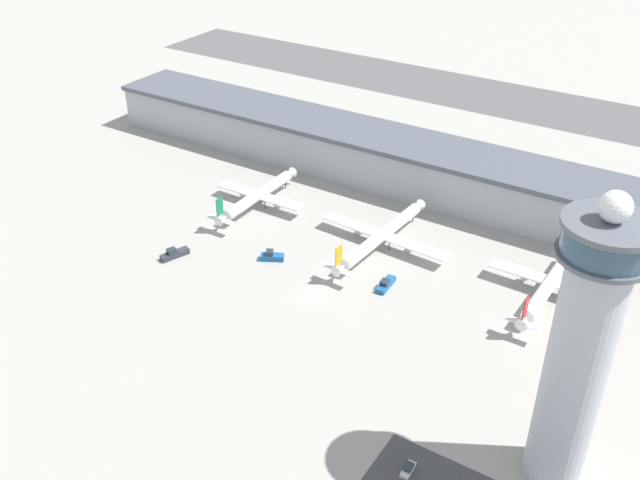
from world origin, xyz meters
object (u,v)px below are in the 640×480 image
object	(u,v)px
airplane_gate_bravo	(382,235)
service_truck_baggage	(272,257)
airplane_gate_charlie	(551,282)
control_tower	(581,348)
car_yellow_taxi	(408,469)
service_truck_fuel	(386,284)
service_truck_catering	(174,254)
airplane_gate_alpha	(258,195)

from	to	relation	value
airplane_gate_bravo	service_truck_baggage	bearing A→B (deg)	-135.97
airplane_gate_charlie	service_truck_baggage	size ratio (longest dim) A/B	6.20
control_tower	service_truck_baggage	xyz separation A→B (m)	(-89.04, 31.49, -29.16)
car_yellow_taxi	airplane_gate_bravo	bearing A→B (deg)	121.87
car_yellow_taxi	service_truck_fuel	bearing A→B (deg)	121.98
service_truck_baggage	car_yellow_taxi	world-z (taller)	service_truck_baggage
service_truck_baggage	service_truck_fuel	bearing A→B (deg)	9.17
airplane_gate_bravo	car_yellow_taxi	bearing A→B (deg)	-58.13
service_truck_baggage	service_truck_catering	bearing A→B (deg)	-150.44
control_tower	airplane_gate_bravo	size ratio (longest dim) A/B	1.30
airplane_gate_alpha	airplane_gate_bravo	bearing A→B (deg)	-0.92
airplane_gate_bravo	service_truck_baggage	size ratio (longest dim) A/B	6.58
airplane_gate_alpha	service_truck_catering	world-z (taller)	airplane_gate_alpha
control_tower	service_truck_catering	bearing A→B (deg)	171.06
service_truck_catering	service_truck_fuel	size ratio (longest dim) A/B	1.06
car_yellow_taxi	airplane_gate_alpha	bearing A→B (deg)	141.51
airplane_gate_charlie	service_truck_catering	xyz separation A→B (m)	(-95.31, -38.43, -3.33)
airplane_gate_bravo	service_truck_catering	distance (m)	59.39
control_tower	service_truck_catering	xyz separation A→B (m)	(-113.17, 17.80, -29.17)
service_truck_fuel	service_truck_baggage	bearing A→B (deg)	-170.83
airplane_gate_charlie	service_truck_catering	world-z (taller)	airplane_gate_charlie
control_tower	service_truck_baggage	distance (m)	98.84
airplane_gate_charlie	service_truck_fuel	bearing A→B (deg)	-152.87
airplane_gate_charlie	service_truck_fuel	size ratio (longest dim) A/B	5.33
service_truck_catering	service_truck_baggage	world-z (taller)	service_truck_baggage
service_truck_fuel	service_truck_baggage	distance (m)	33.84
control_tower	airplane_gate_bravo	distance (m)	89.04
control_tower	airplane_gate_alpha	distance (m)	126.15
airplane_gate_charlie	service_truck_baggage	bearing A→B (deg)	-160.83
control_tower	service_truck_baggage	world-z (taller)	control_tower
airplane_gate_charlie	service_truck_catering	size ratio (longest dim) A/B	5.02
control_tower	car_yellow_taxi	distance (m)	40.57
control_tower	airplane_gate_charlie	size ratio (longest dim) A/B	1.38
airplane_gate_bravo	service_truck_catering	world-z (taller)	airplane_gate_bravo
airplane_gate_alpha	service_truck_fuel	xyz separation A→B (m)	(55.12, -17.61, -3.27)
airplane_gate_bravo	car_yellow_taxi	xyz separation A→B (m)	(42.89, -68.97, -3.56)
control_tower	service_truck_fuel	bearing A→B (deg)	146.46
service_truck_catering	control_tower	bearing A→B (deg)	-8.94
airplane_gate_charlie	service_truck_catering	bearing A→B (deg)	-158.04
control_tower	airplane_gate_alpha	bearing A→B (deg)	153.80
control_tower	airplane_gate_alpha	world-z (taller)	control_tower
service_truck_catering	service_truck_baggage	bearing A→B (deg)	29.56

